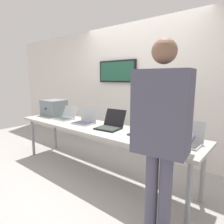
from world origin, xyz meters
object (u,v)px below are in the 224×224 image
(laptop_station_0, at_px, (66,116))
(coffee_mug, at_px, (141,140))
(equipment_box, at_px, (54,108))
(laptop_station_2, at_px, (111,124))
(workbench, at_px, (97,130))
(laptop_station_3, at_px, (145,130))
(laptop_station_1, at_px, (85,120))
(person, at_px, (161,127))
(laptop_station_4, at_px, (186,139))

(laptop_station_0, height_order, coffee_mug, laptop_station_0)
(equipment_box, xyz_separation_m, laptop_station_2, (1.53, -0.08, -0.09))
(workbench, xyz_separation_m, laptop_station_3, (0.79, 0.08, 0.11))
(laptop_station_1, relative_size, laptop_station_2, 0.86)
(laptop_station_1, bearing_deg, laptop_station_0, 177.80)
(laptop_station_1, xyz_separation_m, laptop_station_2, (0.52, 0.01, 0.00))
(laptop_station_1, relative_size, person, 0.20)
(laptop_station_1, bearing_deg, equipment_box, 174.54)
(equipment_box, xyz_separation_m, laptop_station_0, (0.46, -0.08, -0.10))
(equipment_box, xyz_separation_m, laptop_station_1, (1.01, -0.10, -0.09))
(laptop_station_2, distance_m, laptop_station_4, 1.10)
(equipment_box, xyz_separation_m, laptop_station_3, (2.10, -0.06, -0.09))
(laptop_station_4, bearing_deg, laptop_station_3, 178.49)
(laptop_station_3, distance_m, coffee_mug, 0.36)
(equipment_box, bearing_deg, laptop_station_4, -1.67)
(laptop_station_0, xyz_separation_m, coffee_mug, (1.77, -0.32, -0.01))
(equipment_box, bearing_deg, laptop_station_0, -9.24)
(laptop_station_0, relative_size, laptop_station_3, 1.04)
(laptop_station_3, xyz_separation_m, coffee_mug, (0.14, -0.33, -0.02))
(laptop_station_0, height_order, laptop_station_1, laptop_station_1)
(workbench, xyz_separation_m, person, (1.33, -0.62, 0.38))
(workbench, relative_size, laptop_station_4, 9.19)
(laptop_station_2, xyz_separation_m, person, (1.11, -0.68, 0.27))
(laptop_station_0, distance_m, laptop_station_1, 0.54)
(workbench, distance_m, laptop_station_3, 0.80)
(laptop_station_3, relative_size, coffee_mug, 4.10)
(laptop_station_3, distance_m, person, 0.92)
(laptop_station_1, distance_m, laptop_station_4, 1.62)
(laptop_station_0, xyz_separation_m, person, (2.17, -0.69, 0.28))
(workbench, bearing_deg, person, -25.11)
(workbench, relative_size, coffee_mug, 36.53)
(workbench, distance_m, laptop_station_0, 0.85)
(equipment_box, relative_size, laptop_station_1, 1.24)
(laptop_station_0, xyz_separation_m, laptop_station_1, (0.54, -0.02, 0.01))
(workbench, distance_m, laptop_station_4, 1.32)
(laptop_station_0, distance_m, laptop_station_3, 1.63)
(coffee_mug, bearing_deg, person, -42.77)
(laptop_station_2, bearing_deg, person, -31.51)
(equipment_box, relative_size, laptop_station_3, 1.22)
(equipment_box, relative_size, person, 0.24)
(workbench, distance_m, laptop_station_1, 0.32)
(equipment_box, bearing_deg, workbench, -6.16)
(laptop_station_3, height_order, coffee_mug, laptop_station_3)
(laptop_station_1, height_order, laptop_station_3, laptop_station_3)
(laptop_station_2, height_order, laptop_station_4, laptop_station_2)
(equipment_box, distance_m, laptop_station_3, 2.10)
(laptop_station_4, relative_size, person, 0.19)
(laptop_station_0, xyz_separation_m, laptop_station_3, (1.63, 0.01, 0.01))
(laptop_station_0, xyz_separation_m, laptop_station_2, (1.07, -0.01, 0.01))
(workbench, relative_size, person, 1.77)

